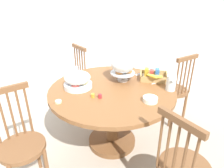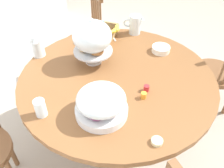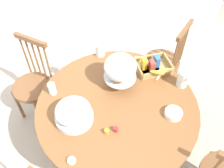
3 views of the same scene
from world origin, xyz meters
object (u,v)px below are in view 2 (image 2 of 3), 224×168
object	(u,v)px
windsor_chair_facing_door	(85,42)
china_plate_large	(97,39)
fruit_platter_covered	(101,103)
pastry_stand_with_dome	(92,38)
windsor_chair_by_cabinet	(217,74)
dining_table	(117,95)
drinking_glass	(40,108)
milk_pitcher	(37,46)
orange_juice_pitcher	(135,25)
china_plate_small	(86,38)
cereal_basket	(101,33)
butter_dish	(157,141)
cereal_bowl	(161,49)

from	to	relation	value
windsor_chair_facing_door	china_plate_large	distance (m)	0.55
fruit_platter_covered	pastry_stand_with_dome	bearing A→B (deg)	28.69
windsor_chair_by_cabinet	dining_table	bearing A→B (deg)	132.53
drinking_glass	china_plate_large	bearing A→B (deg)	2.62
milk_pitcher	china_plate_large	bearing A→B (deg)	-40.55
windsor_chair_facing_door	orange_juice_pitcher	distance (m)	0.69
china_plate_large	china_plate_small	distance (m)	0.09
fruit_platter_covered	cereal_basket	distance (m)	0.87
orange_juice_pitcher	drinking_glass	size ratio (longest dim) A/B	1.65
orange_juice_pitcher	cereal_basket	bearing A→B (deg)	125.04
pastry_stand_with_dome	drinking_glass	distance (m)	0.60
china_plate_small	windsor_chair_facing_door	bearing A→B (deg)	28.58
butter_dish	cereal_bowl	bearing A→B (deg)	10.00
china_plate_small	orange_juice_pitcher	bearing A→B (deg)	-54.95
orange_juice_pitcher	cereal_basket	distance (m)	0.30
dining_table	fruit_platter_covered	size ratio (longest dim) A/B	4.48
fruit_platter_covered	orange_juice_pitcher	size ratio (longest dim) A/B	1.66
windsor_chair_facing_door	china_plate_large	bearing A→B (deg)	-140.19
china_plate_large	china_plate_small	size ratio (longest dim) A/B	1.47
windsor_chair_facing_door	fruit_platter_covered	bearing A→B (deg)	-149.70
cereal_basket	drinking_glass	bearing A→B (deg)	-179.24
fruit_platter_covered	china_plate_small	size ratio (longest dim) A/B	2.00
butter_dish	china_plate_small	bearing A→B (deg)	43.74
drinking_glass	orange_juice_pitcher	bearing A→B (deg)	-11.84
milk_pitcher	china_plate_small	world-z (taller)	milk_pitcher
fruit_platter_covered	cereal_bowl	xyz separation A→B (m)	(0.76, -0.19, -0.06)
china_plate_large	fruit_platter_covered	bearing A→B (deg)	-154.90
pastry_stand_with_dome	butter_dish	distance (m)	0.82
china_plate_large	milk_pitcher	bearing A→B (deg)	139.45
windsor_chair_facing_door	orange_juice_pitcher	world-z (taller)	windsor_chair_facing_door
fruit_platter_covered	china_plate_small	distance (m)	0.85
windsor_chair_by_cabinet	fruit_platter_covered	size ratio (longest dim) A/B	3.25
dining_table	cereal_basket	xyz separation A→B (m)	(0.44, 0.29, 0.23)
china_plate_small	cereal_bowl	size ratio (longest dim) A/B	1.07
fruit_platter_covered	milk_pitcher	xyz separation A→B (m)	(0.39, 0.67, -0.01)
orange_juice_pitcher	china_plate_small	size ratio (longest dim) A/B	1.21
pastry_stand_with_dome	cereal_basket	world-z (taller)	pastry_stand_with_dome
china_plate_small	butter_dish	size ratio (longest dim) A/B	2.50
dining_table	fruit_platter_covered	distance (m)	0.45
orange_juice_pitcher	cereal_basket	size ratio (longest dim) A/B	0.57
orange_juice_pitcher	butter_dish	distance (m)	1.14
windsor_chair_by_cabinet	windsor_chair_facing_door	xyz separation A→B (m)	(0.09, 1.33, 0.00)
windsor_chair_by_cabinet	orange_juice_pitcher	bearing A→B (deg)	93.55
dining_table	china_plate_large	xyz separation A→B (m)	(0.40, 0.32, 0.19)
cereal_bowl	windsor_chair_facing_door	bearing A→B (deg)	67.12
cereal_bowl	milk_pitcher	bearing A→B (deg)	113.23
windsor_chair_facing_door	butter_dish	size ratio (longest dim) A/B	16.25
windsor_chair_by_cabinet	orange_juice_pitcher	world-z (taller)	windsor_chair_by_cabinet
dining_table	pastry_stand_with_dome	distance (m)	0.45
dining_table	butter_dish	bearing A→B (deg)	-140.42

